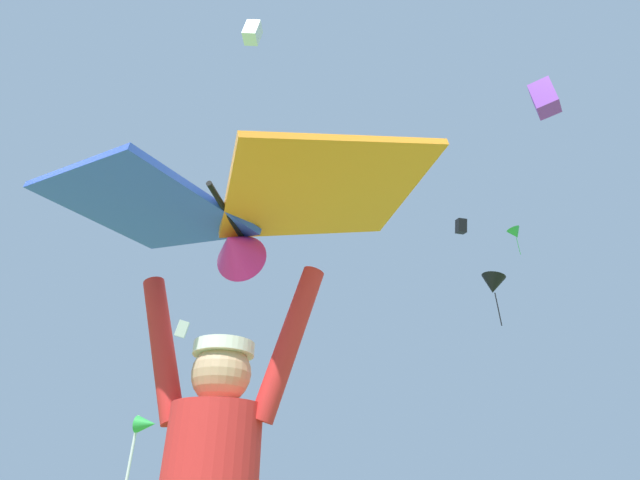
{
  "coord_description": "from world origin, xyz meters",
  "views": [
    {
      "loc": [
        0.6,
        -2.02,
        1.09
      ],
      "look_at": [
        -0.03,
        2.31,
        3.58
      ],
      "focal_mm": 25.09,
      "sensor_mm": 36.0,
      "label": 1
    }
  ],
  "objects_px": {
    "distant_kite_white_mid_right": "(182,329)",
    "distant_kite_purple_mid_left": "(544,98)",
    "distant_kite_white_far_center": "(252,33)",
    "distant_kite_black_overhead_distant": "(461,226)",
    "marker_flag": "(142,436)",
    "distant_kite_black_low_right": "(493,284)",
    "held_stunt_kite": "(232,212)",
    "distant_kite_green_low_left": "(515,233)"
  },
  "relations": [
    {
      "from": "held_stunt_kite",
      "to": "distant_kite_black_low_right",
      "type": "bearing_deg",
      "value": 72.56
    },
    {
      "from": "distant_kite_black_low_right",
      "to": "distant_kite_white_far_center",
      "type": "bearing_deg",
      "value": -144.85
    },
    {
      "from": "distant_kite_black_overhead_distant",
      "to": "distant_kite_white_mid_right",
      "type": "bearing_deg",
      "value": -139.3
    },
    {
      "from": "held_stunt_kite",
      "to": "distant_kite_green_low_left",
      "type": "relative_size",
      "value": 0.76
    },
    {
      "from": "distant_kite_purple_mid_left",
      "to": "distant_kite_white_far_center",
      "type": "bearing_deg",
      "value": 179.26
    },
    {
      "from": "distant_kite_black_low_right",
      "to": "distant_kite_white_mid_right",
      "type": "height_order",
      "value": "distant_kite_black_low_right"
    },
    {
      "from": "distant_kite_purple_mid_left",
      "to": "distant_kite_green_low_left",
      "type": "distance_m",
      "value": 20.36
    },
    {
      "from": "marker_flag",
      "to": "distant_kite_purple_mid_left",
      "type": "bearing_deg",
      "value": 33.73
    },
    {
      "from": "distant_kite_white_mid_right",
      "to": "marker_flag",
      "type": "xyz_separation_m",
      "value": [
        6.08,
        -13.14,
        -6.18
      ]
    },
    {
      "from": "held_stunt_kite",
      "to": "marker_flag",
      "type": "distance_m",
      "value": 5.63
    },
    {
      "from": "distant_kite_white_mid_right",
      "to": "marker_flag",
      "type": "distance_m",
      "value": 15.74
    },
    {
      "from": "distant_kite_white_mid_right",
      "to": "distant_kite_green_low_left",
      "type": "height_order",
      "value": "distant_kite_green_low_left"
    },
    {
      "from": "distant_kite_white_mid_right",
      "to": "distant_kite_purple_mid_left",
      "type": "distance_m",
      "value": 18.58
    },
    {
      "from": "distant_kite_black_low_right",
      "to": "distant_kite_purple_mid_left",
      "type": "relative_size",
      "value": 2.03
    },
    {
      "from": "distant_kite_white_far_center",
      "to": "marker_flag",
      "type": "xyz_separation_m",
      "value": [
        1.85,
        -6.99,
        -19.08
      ]
    },
    {
      "from": "marker_flag",
      "to": "distant_kite_white_far_center",
      "type": "bearing_deg",
      "value": 104.79
    },
    {
      "from": "distant_kite_black_low_right",
      "to": "marker_flag",
      "type": "xyz_separation_m",
      "value": [
        -8.97,
        -14.61,
        -8.19
      ]
    },
    {
      "from": "distant_kite_white_mid_right",
      "to": "distant_kite_white_far_center",
      "type": "bearing_deg",
      "value": -55.44
    },
    {
      "from": "distant_kite_white_far_center",
      "to": "distant_kite_purple_mid_left",
      "type": "bearing_deg",
      "value": -0.74
    },
    {
      "from": "distant_kite_black_overhead_distant",
      "to": "distant_kite_purple_mid_left",
      "type": "height_order",
      "value": "distant_kite_black_overhead_distant"
    },
    {
      "from": "distant_kite_white_far_center",
      "to": "distant_kite_black_low_right",
      "type": "bearing_deg",
      "value": 35.15
    },
    {
      "from": "distant_kite_white_mid_right",
      "to": "distant_kite_white_far_center",
      "type": "xyz_separation_m",
      "value": [
        4.23,
        -6.14,
        12.9
      ]
    },
    {
      "from": "distant_kite_purple_mid_left",
      "to": "distant_kite_white_far_center",
      "type": "height_order",
      "value": "distant_kite_white_far_center"
    },
    {
      "from": "distant_kite_green_low_left",
      "to": "distant_kite_white_mid_right",
      "type": "bearing_deg",
      "value": -147.65
    },
    {
      "from": "distant_kite_purple_mid_left",
      "to": "marker_flag",
      "type": "bearing_deg",
      "value": -146.27
    },
    {
      "from": "distant_kite_white_mid_right",
      "to": "distant_kite_purple_mid_left",
      "type": "height_order",
      "value": "distant_kite_purple_mid_left"
    },
    {
      "from": "held_stunt_kite",
      "to": "distant_kite_white_mid_right",
      "type": "bearing_deg",
      "value": 116.44
    },
    {
      "from": "distant_kite_purple_mid_left",
      "to": "distant_kite_black_overhead_distant",
      "type": "bearing_deg",
      "value": 88.67
    },
    {
      "from": "distant_kite_white_mid_right",
      "to": "distant_kite_purple_mid_left",
      "type": "bearing_deg",
      "value": -21.11
    },
    {
      "from": "distant_kite_green_low_left",
      "to": "marker_flag",
      "type": "xyz_separation_m",
      "value": [
        -14.46,
        -26.14,
        -17.37
      ]
    },
    {
      "from": "distant_kite_white_far_center",
      "to": "distant_kite_black_overhead_distant",
      "type": "bearing_deg",
      "value": 58.6
    },
    {
      "from": "held_stunt_kite",
      "to": "distant_kite_white_mid_right",
      "type": "xyz_separation_m",
      "value": [
        -8.94,
        17.98,
        5.8
      ]
    },
    {
      "from": "distant_kite_black_overhead_distant",
      "to": "distant_kite_green_low_left",
      "type": "relative_size",
      "value": 0.56
    },
    {
      "from": "marker_flag",
      "to": "distant_kite_black_overhead_distant",
      "type": "bearing_deg",
      "value": 68.76
    },
    {
      "from": "distant_kite_white_mid_right",
      "to": "distant_kite_green_low_left",
      "type": "distance_m",
      "value": 26.76
    },
    {
      "from": "distant_kite_white_mid_right",
      "to": "distant_kite_green_low_left",
      "type": "bearing_deg",
      "value": 32.35
    },
    {
      "from": "distant_kite_purple_mid_left",
      "to": "distant_kite_green_low_left",
      "type": "relative_size",
      "value": 0.53
    },
    {
      "from": "held_stunt_kite",
      "to": "distant_kite_black_low_right",
      "type": "relative_size",
      "value": 0.71
    },
    {
      "from": "distant_kite_white_mid_right",
      "to": "distant_kite_black_low_right",
      "type": "bearing_deg",
      "value": 5.59
    },
    {
      "from": "held_stunt_kite",
      "to": "distant_kite_white_far_center",
      "type": "bearing_deg",
      "value": 111.69
    },
    {
      "from": "marker_flag",
      "to": "distant_kite_green_low_left",
      "type": "bearing_deg",
      "value": 61.05
    },
    {
      "from": "distant_kite_black_overhead_distant",
      "to": "distant_kite_green_low_left",
      "type": "height_order",
      "value": "distant_kite_black_overhead_distant"
    }
  ]
}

